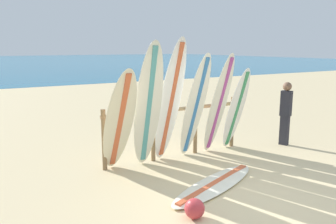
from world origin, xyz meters
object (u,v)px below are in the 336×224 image
surfboard_leaning_center_right (219,105)px  small_boat_offshore (152,70)px  surfboard_lying_on_sand (215,184)px  surfboard_rack (175,123)px  beachgoer_standing (286,111)px  beach_ball (194,209)px  surfboard_leaning_center_left (170,102)px  surfboard_leaning_right (236,109)px  surfboard_leaning_left (148,106)px  surfboard_leaning_center (195,107)px  surfboard_leaning_far_left (119,122)px

surfboard_leaning_center_right → small_boat_offshore: size_ratio=1.01×
surfboard_lying_on_sand → surfboard_rack: bearing=82.7°
surfboard_lying_on_sand → beachgoer_standing: size_ratio=1.55×
surfboard_leaning_center_right → beach_ball: (-2.06, -2.11, -0.98)m
surfboard_rack → surfboard_leaning_center_left: 0.67m
surfboard_leaning_right → beach_ball: size_ratio=6.71×
beachgoer_standing → surfboard_rack: bearing=169.0°
surfboard_lying_on_sand → surfboard_leaning_left: bearing=114.7°
surfboard_leaning_center_right → surfboard_leaning_center_left: bearing=178.3°
surfboard_leaning_left → surfboard_leaning_center_right: bearing=1.6°
surfboard_leaning_left → surfboard_leaning_center_left: bearing=8.8°
surfboard_leaning_center → surfboard_lying_on_sand: size_ratio=0.95×
beach_ball → small_boat_offshore: bearing=64.0°
surfboard_leaning_far_left → surfboard_leaning_center_left: bearing=4.1°
surfboard_leaning_left → beachgoer_standing: size_ratio=1.62×
surfboard_leaning_right → surfboard_lying_on_sand: size_ratio=0.81×
surfboard_leaning_far_left → surfboard_leaning_left: surfboard_leaning_left is taller
surfboard_leaning_center_left → surfboard_leaning_center_right: (1.20, -0.04, -0.16)m
surfboard_rack → beachgoer_standing: 2.84m
surfboard_leaning_far_left → surfboard_leaning_left: 0.64m
beachgoer_standing → beach_ball: beachgoer_standing is taller
surfboard_leaning_right → small_boat_offshore: 23.70m
surfboard_leaning_center → surfboard_lying_on_sand: 1.82m
surfboard_leaning_center_left → surfboard_leaning_right: (1.74, 0.01, -0.32)m
surfboard_leaning_center → surfboard_lying_on_sand: (-0.50, -1.36, -1.10)m
surfboard_leaning_center_left → surfboard_lying_on_sand: bearing=-87.0°
surfboard_leaning_far_left → beach_ball: bearing=-82.8°
surfboard_leaning_right → surfboard_lying_on_sand: surfboard_leaning_right is taller
surfboard_rack → beachgoer_standing: size_ratio=2.14×
surfboard_leaning_center → surfboard_leaning_center_right: (0.62, 0.00, -0.01)m
surfboard_leaning_center_left → small_boat_offshore: (10.87, 21.87, -1.02)m
surfboard_leaning_far_left → surfboard_lying_on_sand: surfboard_leaning_far_left is taller
surfboard_leaning_center → beachgoer_standing: bearing=-4.6°
surfboard_leaning_center_right → surfboard_lying_on_sand: bearing=-129.4°
surfboard_leaning_right → surfboard_lying_on_sand: (-1.67, -1.42, -0.93)m
beachgoer_standing → surfboard_leaning_far_left: bearing=177.8°
surfboard_leaning_center → beach_ball: (-1.44, -2.10, -0.99)m
small_boat_offshore → beach_ball: bearing=-116.0°
beachgoer_standing → surfboard_leaning_center_right: bearing=173.7°
surfboard_leaning_left → beach_ball: (-0.33, -2.06, -1.10)m
surfboard_leaning_far_left → surfboard_leaning_right: bearing=1.8°
surfboard_lying_on_sand → beach_ball: beach_ball is taller
surfboard_leaning_center_right → surfboard_leaning_center: bearing=-179.6°
surfboard_leaning_center_right → surfboard_rack: bearing=159.8°
surfboard_leaning_left → surfboard_lying_on_sand: size_ratio=1.05×
surfboard_lying_on_sand → beachgoer_standing: (3.01, 1.16, 0.81)m
surfboard_leaning_right → beachgoer_standing: surfboard_leaning_right is taller
surfboard_lying_on_sand → surfboard_leaning_right: bearing=40.4°
beachgoer_standing → surfboard_lying_on_sand: bearing=-158.9°
beachgoer_standing → small_boat_offshore: beachgoer_standing is taller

